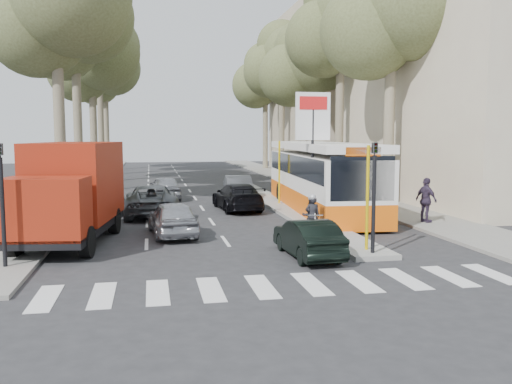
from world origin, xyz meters
The scene contains 31 objects.
ground centered at (0.00, 0.00, 0.00)m, with size 120.00×120.00×0.00m, color #28282B.
sidewalk_right centered at (8.60, 25.00, 0.06)m, with size 3.20×70.00×0.12m, color gray.
median_left centered at (-8.00, 28.00, 0.06)m, with size 2.40×64.00×0.12m, color gray.
traffic_island centered at (3.25, 11.00, 0.08)m, with size 1.50×26.00×0.16m, color gray.
building_near centered at (15.50, 12.00, 9.00)m, with size 11.00×18.00×18.00m, color beige.
building_far centered at (15.50, 34.00, 8.00)m, with size 11.00×20.00×16.00m, color #B7A88E.
billboard centered at (3.25, 5.00, 3.70)m, with size 1.50×12.10×5.60m.
traffic_light_island centered at (3.25, -1.50, 2.49)m, with size 0.16×0.41×3.60m.
traffic_light_left centered at (-7.60, -1.00, 2.49)m, with size 0.16×0.41×3.60m.
tree_l_a centered at (-7.87, 12.11, 10.38)m, with size 7.40×7.20×14.10m.
tree_l_b centered at (-7.97, 20.11, 11.07)m, with size 7.40×7.20×14.88m.
tree_l_c centered at (-7.77, 28.11, 10.04)m, with size 7.40×7.20×13.71m.
tree_l_d centered at (-7.87, 36.11, 11.76)m, with size 7.40×7.20×15.66m.
tree_l_e centered at (-7.97, 44.11, 10.73)m, with size 7.40×7.20×14.49m.
tree_r_a centered at (9.13, 10.11, 10.38)m, with size 7.40×7.20×14.10m.
tree_r_b centered at (9.23, 18.11, 11.42)m, with size 7.40×7.20×15.27m.
tree_r_c centered at (9.03, 26.11, 9.69)m, with size 7.40×7.20×13.32m.
tree_r_d centered at (9.13, 34.11, 11.07)m, with size 7.40×7.20×14.88m.
tree_r_e centered at (9.23, 42.11, 10.38)m, with size 7.40×7.20×14.10m.
silver_hatchback centered at (-2.72, 3.47, 0.67)m, with size 1.59×3.95×1.35m, color #AAACB2.
dark_hatchback centered at (1.29, -1.00, 0.60)m, with size 1.27×3.66×1.20m, color black.
queue_car_a centered at (-3.50, 8.87, 0.73)m, with size 2.43×5.27×1.47m, color #4E5256.
queue_car_b centered at (0.80, 9.92, 0.69)m, with size 1.92×4.72×1.37m, color black.
queue_car_c centered at (-2.69, 15.29, 0.70)m, with size 1.65×4.11×1.40m, color #97999E.
queue_car_d centered at (1.62, 15.00, 0.70)m, with size 1.48×4.25×1.40m, color #515459.
queue_car_e centered at (-5.89, 11.30, 0.73)m, with size 2.06×5.06×1.47m, color black.
red_truck centered at (-6.27, 2.78, 1.87)m, with size 3.36×6.92×3.55m.
city_bus centered at (4.80, 8.69, 1.82)m, with size 3.71×13.31×3.46m.
motorcycle centered at (2.43, 2.31, 0.74)m, with size 0.77×1.92×1.64m.
pedestrian_near centered at (7.93, 3.83, 1.07)m, with size 1.12×0.55×1.90m, color #392D43.
pedestrian_far centered at (8.52, 12.40, 1.05)m, with size 1.20×0.53×1.85m, color #6F6253.
Camera 1 is at (-3.51, -17.09, 3.83)m, focal length 38.00 mm.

